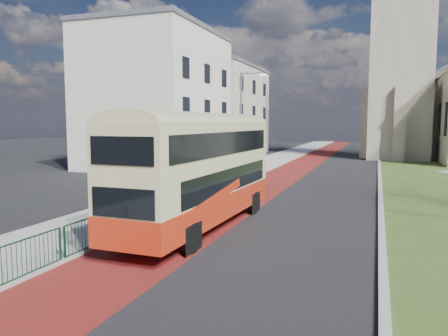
% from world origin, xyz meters
% --- Properties ---
extents(ground, '(160.00, 160.00, 0.00)m').
position_xyz_m(ground, '(0.00, 0.00, 0.00)').
color(ground, black).
rests_on(ground, ground).
extents(road_carriageway, '(9.00, 120.00, 0.01)m').
position_xyz_m(road_carriageway, '(1.50, 20.00, 0.01)').
color(road_carriageway, black).
rests_on(road_carriageway, ground).
extents(bus_lane, '(3.40, 120.00, 0.01)m').
position_xyz_m(bus_lane, '(-1.20, 20.00, 0.01)').
color(bus_lane, '#591414').
rests_on(bus_lane, ground).
extents(pavement_west, '(4.00, 120.00, 0.12)m').
position_xyz_m(pavement_west, '(-5.00, 20.00, 0.06)').
color(pavement_west, gray).
rests_on(pavement_west, ground).
extents(kerb_west, '(0.25, 120.00, 0.13)m').
position_xyz_m(kerb_west, '(-3.00, 20.00, 0.07)').
color(kerb_west, '#999993').
rests_on(kerb_west, ground).
extents(kerb_east, '(0.25, 80.00, 0.13)m').
position_xyz_m(kerb_east, '(6.10, 22.00, 0.07)').
color(kerb_east, '#999993').
rests_on(kerb_east, ground).
extents(pedestrian_railing, '(0.07, 24.00, 1.12)m').
position_xyz_m(pedestrian_railing, '(-2.95, 4.00, 0.55)').
color(pedestrian_railing, '#0D3922').
rests_on(pedestrian_railing, ground).
extents(gothic_church, '(16.38, 18.00, 40.00)m').
position_xyz_m(gothic_church, '(12.56, 38.00, 13.13)').
color(gothic_church, gray).
rests_on(gothic_church, ground).
extents(street_block_near, '(10.30, 14.30, 13.00)m').
position_xyz_m(street_block_near, '(-14.00, 22.00, 6.51)').
color(street_block_near, silver).
rests_on(street_block_near, ground).
extents(street_block_far, '(10.30, 16.30, 11.50)m').
position_xyz_m(street_block_far, '(-14.00, 38.00, 5.76)').
color(street_block_far, '#B9B29D').
rests_on(street_block_far, ground).
extents(streetlamp, '(2.13, 0.18, 8.00)m').
position_xyz_m(streetlamp, '(-4.35, 18.00, 4.59)').
color(streetlamp, gray).
rests_on(streetlamp, pavement_west).
extents(bus, '(2.80, 10.59, 4.39)m').
position_xyz_m(bus, '(-0.72, 0.28, 2.51)').
color(bus, '#B72810').
rests_on(bus, ground).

